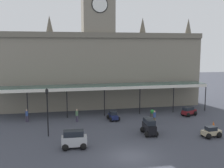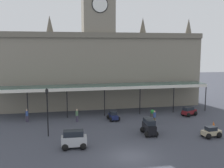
{
  "view_description": "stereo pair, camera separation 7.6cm",
  "coord_description": "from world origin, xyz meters",
  "views": [
    {
      "loc": [
        -5.85,
        -21.23,
        9.65
      ],
      "look_at": [
        0.0,
        8.62,
        5.32
      ],
      "focal_mm": 41.76,
      "sensor_mm": 36.0,
      "label": 1
    },
    {
      "loc": [
        -5.78,
        -21.24,
        9.65
      ],
      "look_at": [
        0.0,
        8.62,
        5.32
      ],
      "focal_mm": 41.76,
      "sensor_mm": 36.0,
      "label": 2
    }
  ],
  "objects": [
    {
      "name": "car_beige_sedan",
      "position": [
        9.84,
        3.23,
        0.5
      ],
      "size": [
        2.13,
        1.66,
        1.19
      ],
      "color": "tan",
      "rests_on": "ground"
    },
    {
      "name": "car_black_van",
      "position": [
        3.56,
        5.35,
        0.81
      ],
      "size": [
        1.62,
        2.42,
        1.77
      ],
      "color": "black",
      "rests_on": "ground"
    },
    {
      "name": "victorian_lamppost",
      "position": [
        -7.41,
        6.87,
        3.28
      ],
      "size": [
        0.3,
        0.3,
        5.32
      ],
      "color": "black",
      "rests_on": "ground"
    },
    {
      "name": "car_maroon_estate",
      "position": [
        11.74,
        11.9,
        0.56
      ],
      "size": [
        2.42,
        2.1,
        1.27
      ],
      "color": "maroon",
      "rests_on": "ground"
    },
    {
      "name": "pedestrian_beside_cars",
      "position": [
        -4.01,
        11.89,
        0.91
      ],
      "size": [
        0.34,
        0.34,
        1.67
      ],
      "color": "#3F384C",
      "rests_on": "ground"
    },
    {
      "name": "car_silver_van",
      "position": [
        -4.82,
        2.89,
        0.81
      ],
      "size": [
        2.44,
        1.66,
        1.77
      ],
      "color": "#B2B5BA",
      "rests_on": "ground"
    },
    {
      "name": "station_building",
      "position": [
        -0.0,
        20.42,
        6.76
      ],
      "size": [
        33.0,
        5.67,
        19.34
      ],
      "color": "gray",
      "rests_on": "ground"
    },
    {
      "name": "entrance_canopy",
      "position": [
        0.0,
        15.43,
        4.04
      ],
      "size": [
        31.27,
        3.26,
        4.2
      ],
      "color": "#38564C",
      "rests_on": "ground"
    },
    {
      "name": "planter_forecourt_centre",
      "position": [
        6.57,
        12.61,
        0.49
      ],
      "size": [
        0.6,
        0.6,
        0.96
      ],
      "color": "#47423D",
      "rests_on": "ground"
    },
    {
      "name": "pedestrian_near_entrance",
      "position": [
        5.6,
        9.18,
        0.91
      ],
      "size": [
        0.34,
        0.38,
        1.67
      ],
      "color": "brown",
      "rests_on": "ground"
    },
    {
      "name": "ground_plane",
      "position": [
        0.0,
        0.0,
        0.0
      ],
      "size": [
        140.0,
        140.0,
        0.0
      ],
      "primitive_type": "plane",
      "color": "#3D404A"
    },
    {
      "name": "traffic_cone",
      "position": [
        12.09,
        6.33,
        0.37
      ],
      "size": [
        0.4,
        0.4,
        0.75
      ],
      "primitive_type": "cone",
      "color": "orange",
      "rests_on": "ground"
    },
    {
      "name": "car_navy_sedan",
      "position": [
        0.77,
        11.73,
        0.5
      ],
      "size": [
        1.62,
        2.11,
        1.19
      ],
      "color": "#19214C",
      "rests_on": "ground"
    },
    {
      "name": "pedestrian_crossing_forecourt",
      "position": [
        -10.37,
        13.04,
        0.91
      ],
      "size": [
        0.38,
        0.34,
        1.67
      ],
      "color": "#3F384C",
      "rests_on": "ground"
    }
  ]
}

